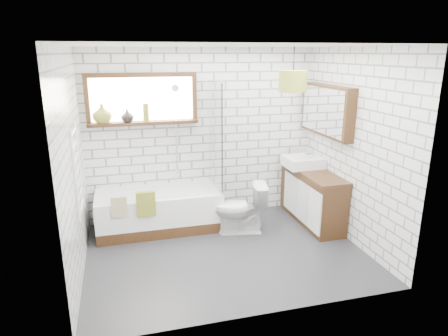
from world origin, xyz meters
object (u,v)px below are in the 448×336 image
object	(u,v)px
bathtub	(159,210)
vanity	(312,196)
basin	(303,162)
pendant	(293,81)
toilet	(240,208)

from	to	relation	value
bathtub	vanity	size ratio (longest dim) A/B	1.25
basin	bathtub	bearing A→B (deg)	177.54
basin	pendant	xyz separation A→B (m)	(-0.59, -0.80, 1.24)
toilet	pendant	world-z (taller)	pendant
vanity	pendant	distance (m)	1.92
bathtub	pendant	bearing A→B (deg)	-29.90
basin	toilet	size ratio (longest dim) A/B	0.75
bathtub	basin	world-z (taller)	basin
bathtub	toilet	world-z (taller)	toilet
toilet	vanity	bearing A→B (deg)	104.92
basin	toilet	world-z (taller)	basin
vanity	basin	xyz separation A→B (m)	(-0.06, 0.23, 0.47)
bathtub	vanity	bearing A→B (deg)	-8.18
basin	toilet	bearing A→B (deg)	-163.11
vanity	pendant	xyz separation A→B (m)	(-0.65, -0.58, 1.71)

